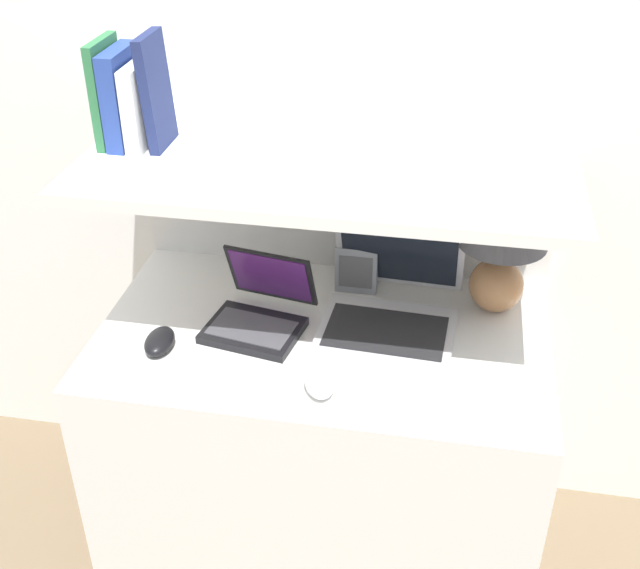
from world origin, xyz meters
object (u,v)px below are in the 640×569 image
router_box (358,265)px  book_white (141,104)px  book_navy (156,91)px  computer_mouse (320,382)px  book_blue (122,97)px  laptop_small (259,312)px  laptop_large (391,307)px  second_mouse (160,341)px  book_green (106,92)px  table_lamp (503,233)px

router_box → book_white: 0.68m
router_box → book_navy: book_navy is taller
computer_mouse → book_blue: book_blue is taller
computer_mouse → book_navy: (-0.42, 0.28, 0.53)m
laptop_small → book_blue: 0.59m
laptop_large → second_mouse: laptop_large is taller
laptop_large → laptop_small: laptop_large is taller
book_navy → second_mouse: bearing=-84.1°
second_mouse → book_green: 0.58m
router_box → computer_mouse: bearing=-92.8°
table_lamp → book_white: (-0.83, -0.12, 0.31)m
book_blue → laptop_small: bearing=-11.6°
second_mouse → book_blue: bearing=117.1°
laptop_large → table_lamp: bearing=24.7°
book_white → table_lamp: bearing=8.0°
router_box → book_blue: size_ratio=0.61×
book_green → second_mouse: bearing=-55.3°
book_blue → book_green: bearing=180.0°
table_lamp → second_mouse: table_lamp is taller
laptop_large → book_blue: book_blue is taller
book_white → book_navy: 0.05m
book_white → second_mouse: bearing=-73.8°
laptop_large → laptop_small: bearing=-168.2°
table_lamp → second_mouse: size_ratio=3.04×
table_lamp → second_mouse: 0.86m
table_lamp → computer_mouse: (-0.38, -0.39, -0.19)m
laptop_large → book_green: size_ratio=1.57×
laptop_large → book_green: book_green is taller
book_blue → book_navy: size_ratio=0.86×
book_green → book_blue: bearing=0.0°
computer_mouse → book_green: size_ratio=0.55×
router_box → book_white: book_white is taller
laptop_small → computer_mouse: (0.19, -0.21, -0.02)m
laptop_large → book_blue: (-0.62, -0.00, 0.49)m
book_navy → book_blue: bearing=180.0°
table_lamp → laptop_small: 0.62m
second_mouse → laptop_large: bearing=20.9°
laptop_small → computer_mouse: bearing=-48.6°
book_blue → book_white: 0.05m
laptop_large → laptop_small: 0.32m
table_lamp → computer_mouse: table_lamp is taller
table_lamp → computer_mouse: size_ratio=2.67×
computer_mouse → second_mouse: (-0.40, 0.08, 0.00)m
router_box → book_white: (-0.47, -0.16, 0.46)m
table_lamp → book_blue: size_ratio=1.59×
laptop_small → book_green: (-0.34, 0.06, 0.51)m
router_box → book_navy: size_ratio=0.52×
router_box → book_blue: 0.72m
table_lamp → book_blue: (-0.87, -0.12, 0.32)m
second_mouse → book_white: book_white is taller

